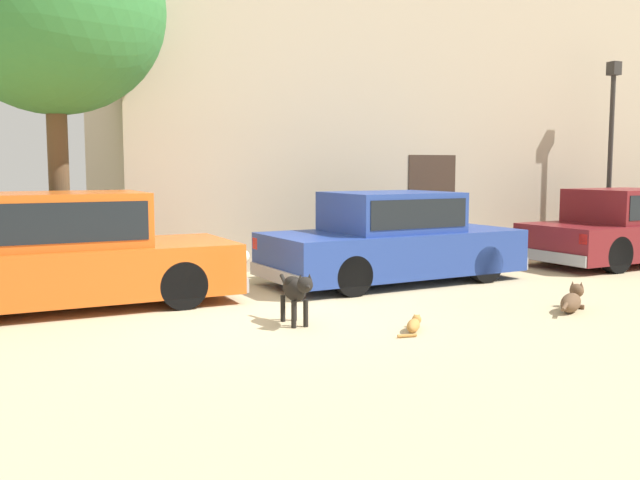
% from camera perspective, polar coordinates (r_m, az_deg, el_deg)
% --- Properties ---
extents(ground_plane, '(80.00, 80.00, 0.00)m').
position_cam_1_polar(ground_plane, '(8.82, -4.55, -6.20)').
color(ground_plane, tan).
extents(parked_sedan_nearest, '(4.46, 1.89, 1.53)m').
position_cam_1_polar(parked_sedan_nearest, '(9.78, -19.86, -0.89)').
color(parked_sedan_nearest, '#D15619').
rests_on(parked_sedan_nearest, ground_plane).
extents(parked_sedan_second, '(4.43, 2.06, 1.46)m').
position_cam_1_polar(parked_sedan_second, '(11.31, 5.93, 0.18)').
color(parked_sedan_second, navy).
rests_on(parked_sedan_second, ground_plane).
extents(parked_sedan_third, '(4.41, 2.02, 1.44)m').
position_cam_1_polar(parked_sedan_third, '(14.67, 23.82, 0.99)').
color(parked_sedan_third, maroon).
rests_on(parked_sedan_third, ground_plane).
extents(apartment_block, '(17.13, 5.28, 9.43)m').
position_cam_1_polar(apartment_block, '(17.93, 11.49, 15.04)').
color(apartment_block, tan).
rests_on(apartment_block, ground_plane).
extents(stray_dog_spotted, '(0.22, 0.94, 0.66)m').
position_cam_1_polar(stray_dog_spotted, '(8.20, -2.03, -4.08)').
color(stray_dog_spotted, black).
rests_on(stray_dog_spotted, ground_plane).
extents(stray_dog_tan, '(0.86, 0.61, 0.35)m').
position_cam_1_polar(stray_dog_tan, '(9.60, 19.99, -4.69)').
color(stray_dog_tan, brown).
rests_on(stray_dog_tan, ground_plane).
extents(stray_cat, '(0.53, 0.46, 0.16)m').
position_cam_1_polar(stray_cat, '(8.03, 7.71, -6.91)').
color(stray_cat, '#B77F3D').
rests_on(stray_cat, ground_plane).
extents(street_lamp, '(0.22, 0.22, 4.06)m').
position_cam_1_polar(street_lamp, '(16.09, 22.80, 8.10)').
color(street_lamp, '#2D2B28').
rests_on(street_lamp, ground_plane).
extents(acacia_tree_left, '(3.28, 2.95, 5.75)m').
position_cam_1_polar(acacia_tree_left, '(11.34, -21.13, 17.33)').
color(acacia_tree_left, brown).
rests_on(acacia_tree_left, ground_plane).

